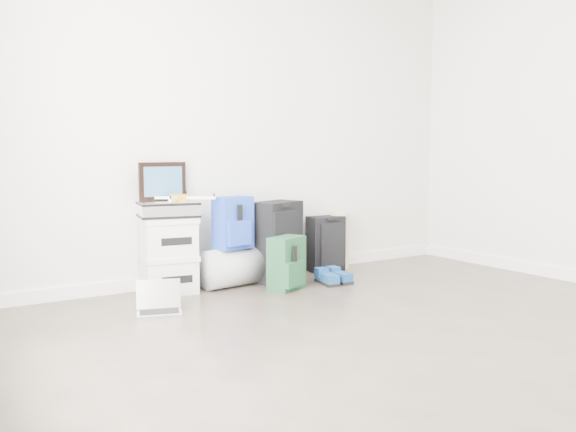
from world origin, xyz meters
TOP-DOWN VIEW (x-y plane):
  - ground at (0.00, 0.00)m, footprint 5.00×5.00m
  - room_envelope at (0.00, 0.02)m, footprint 4.52×5.02m
  - boxes_stack at (-0.74, 2.30)m, footprint 0.45×0.39m
  - briefcase at (-0.74, 2.30)m, footprint 0.49×0.39m
  - painting at (-0.74, 2.40)m, footprint 0.40×0.07m
  - drone at (-0.66, 2.28)m, footprint 0.47×0.47m
  - duffel_bag at (-0.23, 2.23)m, footprint 0.54×0.37m
  - blue_backpack at (-0.23, 2.20)m, footprint 0.32×0.26m
  - large_suitcase at (0.18, 2.21)m, footprint 0.49×0.41m
  - green_backpack at (0.08, 1.90)m, footprint 0.35×0.31m
  - carry_on at (0.78, 2.33)m, footprint 0.34×0.24m
  - shoes at (0.52, 1.88)m, footprint 0.25×0.29m
  - rolled_rug at (0.96, 2.35)m, footprint 0.17×0.17m
  - laptop at (-1.03, 1.79)m, footprint 0.35×0.30m

SIDE VIEW (x-z plane):
  - ground at x=0.00m, z-range 0.00..0.00m
  - shoes at x=0.52m, z-range 0.00..0.09m
  - laptop at x=-1.03m, z-range -0.05..0.16m
  - duffel_bag at x=-0.23m, z-range 0.00..0.31m
  - green_backpack at x=0.08m, z-range -0.01..0.41m
  - carry_on at x=0.78m, z-range 0.00..0.50m
  - rolled_rug at x=0.96m, z-range 0.00..0.53m
  - boxes_stack at x=-0.74m, z-range 0.00..0.59m
  - large_suitcase at x=0.18m, z-range 0.00..0.67m
  - blue_backpack at x=-0.23m, z-range 0.31..0.72m
  - briefcase at x=-0.74m, z-range 0.58..0.71m
  - drone at x=-0.66m, z-range 0.71..0.76m
  - painting at x=-0.74m, z-range 0.71..1.00m
  - room_envelope at x=0.00m, z-range 0.37..3.08m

